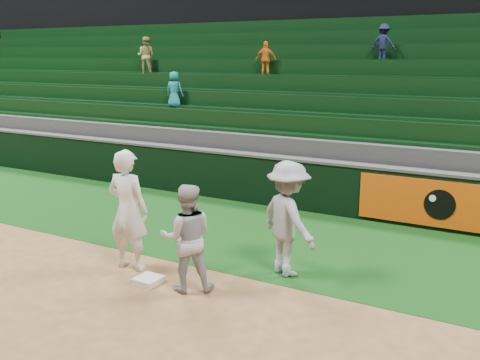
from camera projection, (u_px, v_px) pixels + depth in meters
name	position (u px, v px, depth m)	size (l,w,h in m)	color
ground	(164.00, 285.00, 8.64)	(70.00, 70.00, 0.00)	brown
foul_grass	(251.00, 233.00, 11.19)	(36.00, 4.20, 0.01)	#0D340F
first_base	(149.00, 280.00, 8.74)	(0.40, 0.40, 0.09)	silver
first_baseman	(128.00, 210.00, 9.12)	(0.77, 0.50, 2.10)	silver
baserunner	(187.00, 238.00, 8.31)	(0.84, 0.65, 1.72)	#A5A7B0
base_coach	(288.00, 219.00, 8.87)	(1.26, 0.72, 1.95)	#9396A0
field_wall	(295.00, 183.00, 12.91)	(36.00, 0.45, 1.25)	black
stadium_seating	(345.00, 122.00, 15.89)	(36.00, 5.95, 4.85)	#313133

